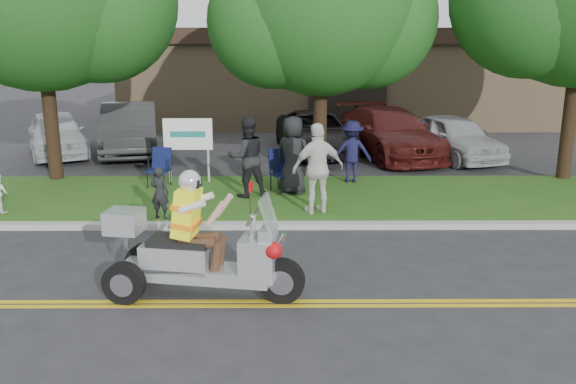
{
  "coord_description": "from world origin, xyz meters",
  "views": [
    {
      "loc": [
        -0.43,
        -8.77,
        3.93
      ],
      "look_at": [
        -0.37,
        2.0,
        1.05
      ],
      "focal_mm": 38.0,
      "sensor_mm": 36.0,
      "label": 1
    }
  ],
  "objects_px": {
    "trike_scooter": "(195,254)",
    "spectator_adult_right": "(318,168)",
    "lawn_chair_b": "(281,168)",
    "parked_car_far_right": "(453,137)",
    "parked_car_far_left": "(57,133)",
    "parked_car_left": "(129,129)",
    "parked_car_right": "(389,133)",
    "lawn_chair_a": "(160,165)",
    "spectator_adult_mid": "(247,157)",
    "parked_car_mid": "(316,132)"
  },
  "relations": [
    {
      "from": "lawn_chair_b",
      "to": "spectator_adult_right",
      "type": "height_order",
      "value": "spectator_adult_right"
    },
    {
      "from": "parked_car_left",
      "to": "parked_car_right",
      "type": "bearing_deg",
      "value": -16.32
    },
    {
      "from": "lawn_chair_a",
      "to": "lawn_chair_b",
      "type": "relative_size",
      "value": 0.94
    },
    {
      "from": "trike_scooter",
      "to": "lawn_chair_b",
      "type": "xyz_separation_m",
      "value": [
        1.25,
        5.88,
        -0.01
      ]
    },
    {
      "from": "lawn_chair_b",
      "to": "parked_car_far_right",
      "type": "distance_m",
      "value": 6.86
    },
    {
      "from": "parked_car_far_left",
      "to": "parked_car_far_right",
      "type": "distance_m",
      "value": 12.6
    },
    {
      "from": "lawn_chair_a",
      "to": "parked_car_mid",
      "type": "bearing_deg",
      "value": 62.69
    },
    {
      "from": "parked_car_left",
      "to": "parked_car_right",
      "type": "height_order",
      "value": "parked_car_left"
    },
    {
      "from": "parked_car_mid",
      "to": "parked_car_left",
      "type": "bearing_deg",
      "value": 173.97
    },
    {
      "from": "parked_car_mid",
      "to": "parked_car_far_right",
      "type": "xyz_separation_m",
      "value": [
        4.25,
        -1.03,
        0.02
      ]
    },
    {
      "from": "spectator_adult_mid",
      "to": "parked_car_mid",
      "type": "distance_m",
      "value": 6.12
    },
    {
      "from": "lawn_chair_b",
      "to": "parked_car_left",
      "type": "distance_m",
      "value": 7.28
    },
    {
      "from": "spectator_adult_mid",
      "to": "spectator_adult_right",
      "type": "height_order",
      "value": "spectator_adult_right"
    },
    {
      "from": "parked_car_far_right",
      "to": "spectator_adult_mid",
      "type": "bearing_deg",
      "value": -159.73
    },
    {
      "from": "parked_car_mid",
      "to": "spectator_adult_right",
      "type": "bearing_deg",
      "value": -98.59
    },
    {
      "from": "parked_car_mid",
      "to": "parked_car_right",
      "type": "relative_size",
      "value": 0.93
    },
    {
      "from": "trike_scooter",
      "to": "spectator_adult_right",
      "type": "distance_m",
      "value": 4.56
    },
    {
      "from": "lawn_chair_a",
      "to": "parked_car_mid",
      "type": "distance_m",
      "value": 6.32
    },
    {
      "from": "spectator_adult_mid",
      "to": "parked_car_mid",
      "type": "bearing_deg",
      "value": -126.67
    },
    {
      "from": "lawn_chair_a",
      "to": "lawn_chair_b",
      "type": "xyz_separation_m",
      "value": [
        3.04,
        -0.54,
        0.04
      ]
    },
    {
      "from": "parked_car_left",
      "to": "parked_car_mid",
      "type": "height_order",
      "value": "parked_car_left"
    },
    {
      "from": "spectator_adult_right",
      "to": "parked_car_mid",
      "type": "height_order",
      "value": "spectator_adult_right"
    },
    {
      "from": "spectator_adult_right",
      "to": "parked_car_far_left",
      "type": "height_order",
      "value": "spectator_adult_right"
    },
    {
      "from": "parked_car_far_left",
      "to": "parked_car_mid",
      "type": "bearing_deg",
      "value": -21.62
    },
    {
      "from": "spectator_adult_mid",
      "to": "lawn_chair_b",
      "type": "bearing_deg",
      "value": -166.41
    },
    {
      "from": "spectator_adult_right",
      "to": "parked_car_far_left",
      "type": "xyz_separation_m",
      "value": [
        -8.03,
        6.78,
        -0.37
      ]
    },
    {
      "from": "trike_scooter",
      "to": "spectator_adult_mid",
      "type": "height_order",
      "value": "spectator_adult_mid"
    },
    {
      "from": "lawn_chair_b",
      "to": "spectator_adult_mid",
      "type": "bearing_deg",
      "value": -173.09
    },
    {
      "from": "spectator_adult_mid",
      "to": "parked_car_left",
      "type": "xyz_separation_m",
      "value": [
        -4.19,
        5.8,
        -0.25
      ]
    },
    {
      "from": "spectator_adult_right",
      "to": "parked_car_far_right",
      "type": "relative_size",
      "value": 0.48
    },
    {
      "from": "parked_car_left",
      "to": "parked_car_far_right",
      "type": "height_order",
      "value": "parked_car_left"
    },
    {
      "from": "lawn_chair_a",
      "to": "parked_car_left",
      "type": "bearing_deg",
      "value": 125.73
    },
    {
      "from": "trike_scooter",
      "to": "parked_car_far_left",
      "type": "bearing_deg",
      "value": 128.57
    },
    {
      "from": "spectator_adult_mid",
      "to": "parked_car_far_right",
      "type": "relative_size",
      "value": 0.47
    },
    {
      "from": "lawn_chair_b",
      "to": "spectator_adult_right",
      "type": "xyz_separation_m",
      "value": [
        0.8,
        -1.83,
        0.39
      ]
    },
    {
      "from": "lawn_chair_a",
      "to": "spectator_adult_mid",
      "type": "distance_m",
      "value": 2.51
    },
    {
      "from": "trike_scooter",
      "to": "parked_car_left",
      "type": "bearing_deg",
      "value": 118.09
    },
    {
      "from": "spectator_adult_mid",
      "to": "spectator_adult_right",
      "type": "bearing_deg",
      "value": 121.24
    },
    {
      "from": "lawn_chair_b",
      "to": "parked_car_right",
      "type": "distance_m",
      "value": 5.84
    },
    {
      "from": "parked_car_far_right",
      "to": "parked_car_left",
      "type": "bearing_deg",
      "value": 156.7
    },
    {
      "from": "lawn_chair_b",
      "to": "parked_car_mid",
      "type": "bearing_deg",
      "value": 52.93
    },
    {
      "from": "lawn_chair_b",
      "to": "parked_car_far_left",
      "type": "relative_size",
      "value": 0.25
    },
    {
      "from": "parked_car_left",
      "to": "parked_car_right",
      "type": "distance_m",
      "value": 8.42
    },
    {
      "from": "lawn_chair_a",
      "to": "parked_car_right",
      "type": "xyz_separation_m",
      "value": [
        6.46,
        4.19,
        0.11
      ]
    },
    {
      "from": "parked_car_far_right",
      "to": "lawn_chair_a",
      "type": "bearing_deg",
      "value": -173.58
    },
    {
      "from": "lawn_chair_a",
      "to": "parked_car_right",
      "type": "distance_m",
      "value": 7.7
    },
    {
      "from": "trike_scooter",
      "to": "parked_car_right",
      "type": "relative_size",
      "value": 0.58
    },
    {
      "from": "lawn_chair_b",
      "to": "parked_car_far_left",
      "type": "height_order",
      "value": "parked_car_far_left"
    },
    {
      "from": "spectator_adult_mid",
      "to": "parked_car_left",
      "type": "distance_m",
      "value": 7.16
    },
    {
      "from": "parked_car_left",
      "to": "spectator_adult_mid",
      "type": "bearing_deg",
      "value": -66.52
    }
  ]
}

